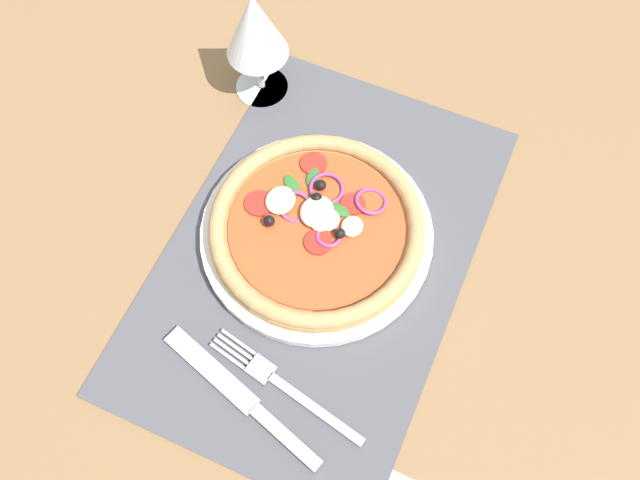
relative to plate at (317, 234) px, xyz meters
The scene contains 7 objects.
ground_plane 2.94cm from the plate, 152.12° to the right, with size 190.00×140.00×2.40cm, color olive.
placemat 2.13cm from the plate, 152.12° to the right, with size 47.60×31.02×0.40cm, color #4C4C51.
plate is the anchor object (origin of this frame).
pizza 1.67cm from the plate, 26.09° to the left, with size 23.11×23.11×2.62cm.
fork 16.66cm from the plate, 169.12° to the right, with size 5.17×17.93×0.44cm.
knife 19.09cm from the plate, behind, with size 7.49×19.59×0.62cm.
wine_glass 23.65cm from the plate, 41.93° to the left, with size 7.20×7.20×14.90cm.
Camera 1 is at (-28.76, -12.92, 67.51)cm, focal length 38.52 mm.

